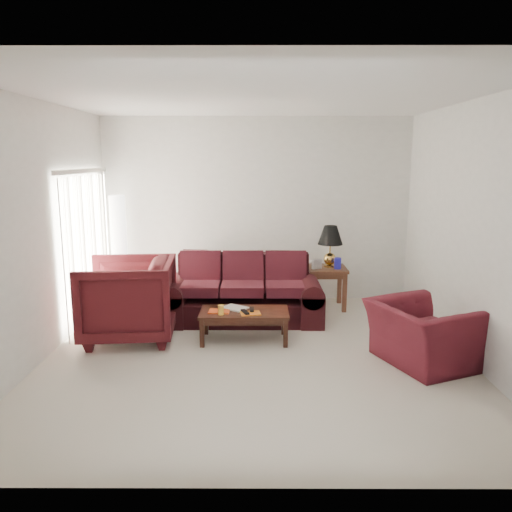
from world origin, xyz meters
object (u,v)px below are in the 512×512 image
(armchair_right, at_px, (422,334))
(sofa, at_px, (243,289))
(armchair_left, at_px, (128,299))
(coffee_table, at_px, (244,326))
(floor_lamp, at_px, (119,250))
(end_table, at_px, (326,287))

(armchair_right, bearing_deg, sofa, 30.60)
(armchair_left, xyz_separation_m, coffee_table, (1.51, -0.07, -0.33))
(floor_lamp, height_order, coffee_table, floor_lamp)
(end_table, relative_size, floor_lamp, 0.36)
(sofa, bearing_deg, coffee_table, -92.03)
(sofa, xyz_separation_m, floor_lamp, (-1.99, 0.79, 0.43))
(end_table, bearing_deg, armchair_left, -153.05)
(armchair_left, bearing_deg, coffee_table, 82.51)
(end_table, distance_m, armchair_left, 3.12)
(sofa, bearing_deg, floor_lamp, 153.38)
(end_table, height_order, floor_lamp, floor_lamp)
(armchair_right, bearing_deg, armchair_left, 54.53)
(sofa, xyz_separation_m, armchair_right, (2.10, -1.56, -0.11))
(sofa, bearing_deg, armchair_left, -157.70)
(end_table, xyz_separation_m, coffee_table, (-1.26, -1.48, -0.13))
(end_table, relative_size, armchair_right, 0.60)
(end_table, height_order, armchair_right, armchair_right)
(coffee_table, bearing_deg, armchair_right, -11.26)
(floor_lamp, relative_size, coffee_table, 1.57)
(armchair_right, bearing_deg, floor_lamp, 37.30)
(end_table, distance_m, armchair_right, 2.35)
(floor_lamp, bearing_deg, coffee_table, -38.57)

